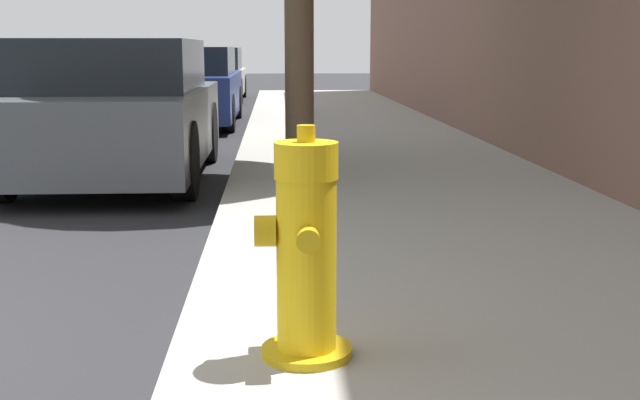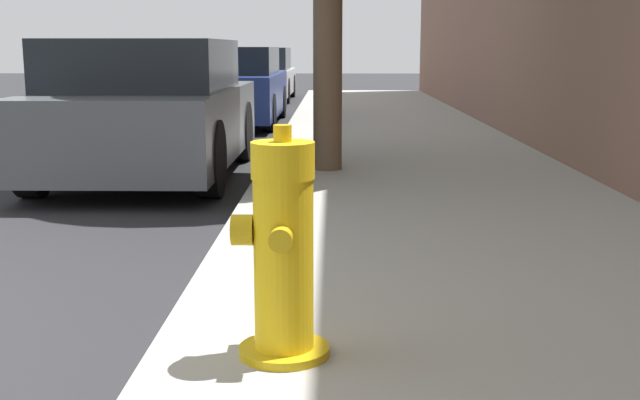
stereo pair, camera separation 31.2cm
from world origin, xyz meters
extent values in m
cube|color=#99968E|center=(3.71, 0.00, 0.08)|extent=(3.15, 40.00, 0.16)
cylinder|color=#C39C11|center=(2.69, -0.03, 0.17)|extent=(0.36, 0.36, 0.04)
cylinder|color=yellow|center=(2.69, -0.03, 0.53)|extent=(0.23, 0.23, 0.67)
cylinder|color=yellow|center=(2.69, -0.03, 0.93)|extent=(0.24, 0.24, 0.14)
cylinder|color=#C39C11|center=(2.69, -0.03, 1.04)|extent=(0.07, 0.07, 0.06)
cylinder|color=#C39C11|center=(2.69, -0.18, 0.66)|extent=(0.09, 0.07, 0.09)
cylinder|color=#C39C11|center=(2.69, 0.12, 0.66)|extent=(0.09, 0.07, 0.09)
cylinder|color=#C39C11|center=(2.53, -0.03, 0.66)|extent=(0.08, 0.12, 0.12)
cube|color=#4C5156|center=(0.94, 5.37, 0.56)|extent=(1.80, 3.95, 0.73)
cube|color=black|center=(0.94, 5.22, 1.18)|extent=(1.65, 2.17, 0.50)
cylinder|color=black|center=(0.12, 6.60, 0.36)|extent=(0.20, 0.72, 0.72)
cylinder|color=black|center=(1.76, 6.60, 0.36)|extent=(0.20, 0.72, 0.72)
cylinder|color=black|center=(0.12, 4.15, 0.36)|extent=(0.20, 0.72, 0.72)
cylinder|color=black|center=(1.76, 4.15, 0.36)|extent=(0.20, 0.72, 0.72)
cube|color=navy|center=(1.01, 11.35, 0.54)|extent=(1.77, 4.31, 0.73)
cube|color=black|center=(1.01, 11.17, 1.13)|extent=(1.63, 2.37, 0.46)
cylinder|color=black|center=(0.20, 12.68, 0.31)|extent=(0.20, 0.62, 0.62)
cylinder|color=black|center=(1.81, 12.68, 0.31)|extent=(0.20, 0.62, 0.62)
cylinder|color=black|center=(0.20, 10.01, 0.31)|extent=(0.20, 0.62, 0.62)
cylinder|color=black|center=(1.81, 10.01, 0.31)|extent=(0.20, 0.62, 0.62)
cube|color=#B7B7BC|center=(0.84, 18.01, 0.48)|extent=(1.82, 4.25, 0.62)
cube|color=black|center=(0.84, 17.84, 1.07)|extent=(1.68, 2.34, 0.56)
cylinder|color=black|center=(0.01, 19.33, 0.31)|extent=(0.20, 0.62, 0.62)
cylinder|color=black|center=(1.67, 19.33, 0.31)|extent=(0.20, 0.62, 0.62)
cylinder|color=black|center=(0.01, 16.69, 0.31)|extent=(0.20, 0.62, 0.62)
cylinder|color=black|center=(1.67, 16.69, 0.31)|extent=(0.20, 0.62, 0.62)
cylinder|color=brown|center=(2.81, 4.91, 1.48)|extent=(0.28, 0.28, 2.65)
camera|label=1|loc=(2.57, -3.03, 1.35)|focal=45.00mm
camera|label=2|loc=(2.88, -3.04, 1.35)|focal=45.00mm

